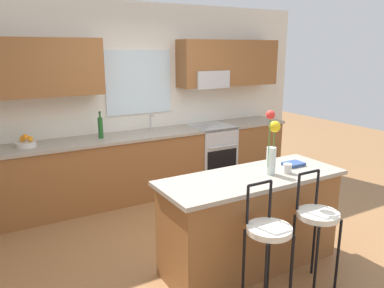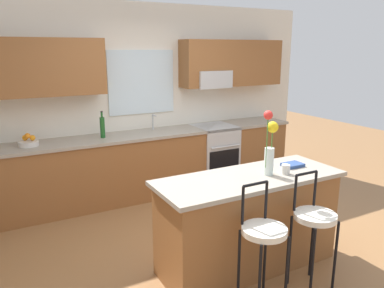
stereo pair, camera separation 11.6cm
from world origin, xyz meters
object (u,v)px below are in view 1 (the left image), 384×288
(kitchen_island, at_px, (251,221))
(cookbook, at_px, (294,164))
(mug_ceramic, at_px, (287,168))
(bar_stool_middle, at_px, (317,220))
(fruit_bowl_oranges, at_px, (26,143))
(bar_stool_near, at_px, (268,235))
(flower_vase, at_px, (272,144))
(oven_range, at_px, (211,154))
(bottle_olive_oil, at_px, (101,127))

(kitchen_island, distance_m, cookbook, 0.73)
(mug_ceramic, bearing_deg, bar_stool_middle, -97.67)
(kitchen_island, relative_size, fruit_bowl_oranges, 7.53)
(bar_stool_near, relative_size, flower_vase, 1.70)
(flower_vase, bearing_deg, bar_stool_middle, -79.25)
(flower_vase, bearing_deg, oven_range, 70.61)
(kitchen_island, bearing_deg, fruit_bowl_oranges, 127.38)
(flower_vase, xyz_separation_m, cookbook, (0.38, 0.09, -0.28))
(oven_range, distance_m, bottle_olive_oil, 1.83)
(mug_ceramic, height_order, fruit_bowl_oranges, fruit_bowl_oranges)
(bar_stool_near, height_order, bottle_olive_oil, bottle_olive_oil)
(bar_stool_near, relative_size, bottle_olive_oil, 2.92)
(oven_range, bearing_deg, bottle_olive_oil, 179.18)
(kitchen_island, bearing_deg, bar_stool_near, -116.32)
(bar_stool_near, bearing_deg, oven_range, 65.66)
(mug_ceramic, bearing_deg, bar_stool_near, -143.53)
(flower_vase, relative_size, mug_ceramic, 6.81)
(kitchen_island, relative_size, bottle_olive_oil, 5.07)
(oven_range, xyz_separation_m, kitchen_island, (-0.96, -2.18, 0.00))
(flower_vase, xyz_separation_m, bottle_olive_oil, (-0.95, 2.25, -0.15))
(mug_ceramic, distance_m, bottle_olive_oil, 2.56)
(flower_vase, bearing_deg, fruit_bowl_oranges, 129.60)
(bar_stool_middle, xyz_separation_m, flower_vase, (-0.10, 0.51, 0.58))
(oven_range, height_order, flower_vase, flower_vase)
(bottle_olive_oil, bearing_deg, flower_vase, -67.20)
(bar_stool_middle, bearing_deg, fruit_bowl_oranges, 125.37)
(bar_stool_middle, bearing_deg, oven_range, 75.91)
(mug_ceramic, xyz_separation_m, bottle_olive_oil, (-1.10, 2.31, 0.10))
(fruit_bowl_oranges, bearing_deg, bottle_olive_oil, -0.21)
(bottle_olive_oil, bearing_deg, bar_stool_middle, -69.31)
(bar_stool_near, xyz_separation_m, mug_ceramic, (0.61, 0.45, 0.33))
(mug_ceramic, height_order, cookbook, mug_ceramic)
(kitchen_island, relative_size, cookbook, 9.04)
(bottle_olive_oil, bearing_deg, bar_stool_near, -79.89)
(mug_ceramic, xyz_separation_m, cookbook, (0.22, 0.14, -0.03))
(bar_stool_middle, bearing_deg, bar_stool_near, 180.00)
(kitchen_island, xyz_separation_m, fruit_bowl_oranges, (-1.68, 2.21, 0.50))
(bar_stool_middle, relative_size, bottle_olive_oil, 2.92)
(oven_range, bearing_deg, fruit_bowl_oranges, 179.39)
(flower_vase, height_order, bottle_olive_oil, flower_vase)
(mug_ceramic, distance_m, cookbook, 0.27)
(oven_range, relative_size, bar_stool_near, 0.88)
(oven_range, xyz_separation_m, mug_ceramic, (-0.63, -2.28, 0.51))
(flower_vase, relative_size, cookbook, 3.07)
(oven_range, relative_size, bar_stool_middle, 0.88)
(bar_stool_near, xyz_separation_m, bottle_olive_oil, (-0.49, 2.76, 0.43))
(flower_vase, relative_size, fruit_bowl_oranges, 2.56)
(oven_range, bearing_deg, bar_stool_near, -114.34)
(flower_vase, height_order, cookbook, flower_vase)
(bar_stool_middle, height_order, cookbook, bar_stool_middle)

